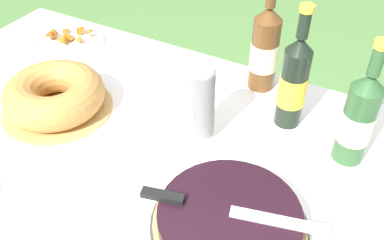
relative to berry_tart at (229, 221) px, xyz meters
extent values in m
cube|color=brown|center=(-0.26, 0.02, -0.05)|extent=(1.67, 1.15, 0.03)
cylinder|color=brown|center=(-1.03, 0.53, -0.39)|extent=(0.06, 0.06, 0.65)
cube|color=white|center=(-0.26, 0.02, -0.03)|extent=(1.68, 1.16, 0.00)
cube|color=white|center=(-0.26, 0.59, -0.08)|extent=(1.68, 0.00, 0.10)
cylinder|color=#38383D|center=(0.00, 0.00, -0.02)|extent=(0.32, 0.32, 0.02)
cylinder|color=tan|center=(0.00, 0.00, 0.00)|extent=(0.31, 0.31, 0.01)
cylinder|color=black|center=(0.00, 0.00, 0.02)|extent=(0.29, 0.29, 0.03)
cube|color=silver|center=(0.09, 0.02, 0.03)|extent=(0.19, 0.07, 0.00)
cube|color=black|center=(-0.14, -0.03, 0.04)|extent=(0.09, 0.04, 0.01)
cylinder|color=tan|center=(-0.59, 0.14, -0.02)|extent=(0.30, 0.30, 0.01)
torus|color=#BC7F3D|center=(-0.59, 0.14, 0.03)|extent=(0.27, 0.27, 0.09)
cylinder|color=white|center=(-0.19, 0.23, 0.02)|extent=(0.07, 0.07, 0.09)
cylinder|color=white|center=(-0.19, 0.23, 0.03)|extent=(0.07, 0.07, 0.09)
cylinder|color=white|center=(-0.19, 0.23, 0.05)|extent=(0.07, 0.07, 0.09)
cylinder|color=white|center=(-0.19, 0.23, 0.06)|extent=(0.07, 0.07, 0.09)
cylinder|color=white|center=(-0.19, 0.23, 0.07)|extent=(0.07, 0.07, 0.09)
cylinder|color=white|center=(-0.19, 0.23, 0.08)|extent=(0.07, 0.07, 0.09)
cylinder|color=white|center=(-0.19, 0.23, 0.10)|extent=(0.07, 0.07, 0.09)
cylinder|color=white|center=(-0.19, 0.23, 0.11)|extent=(0.07, 0.07, 0.09)
cylinder|color=white|center=(-0.19, 0.23, 0.12)|extent=(0.07, 0.07, 0.09)
cylinder|color=white|center=(-0.19, 0.23, 0.14)|extent=(0.07, 0.07, 0.09)
torus|color=white|center=(-0.19, 0.23, 0.18)|extent=(0.07, 0.07, 0.01)
cylinder|color=#2D562D|center=(0.16, 0.34, 0.07)|extent=(0.07, 0.07, 0.20)
cylinder|color=beige|center=(0.16, 0.34, 0.07)|extent=(0.08, 0.08, 0.08)
cone|color=#2D562D|center=(0.16, 0.34, 0.19)|extent=(0.07, 0.07, 0.04)
cylinder|color=#2D562D|center=(0.16, 0.34, 0.24)|extent=(0.03, 0.03, 0.06)
cylinder|color=gold|center=(0.16, 0.34, 0.28)|extent=(0.03, 0.03, 0.02)
cylinder|color=brown|center=(-0.13, 0.52, 0.08)|extent=(0.08, 0.08, 0.21)
cylinder|color=beige|center=(-0.13, 0.52, 0.08)|extent=(0.08, 0.08, 0.08)
cone|color=brown|center=(-0.13, 0.52, 0.21)|extent=(0.08, 0.08, 0.04)
cylinder|color=black|center=(-0.01, 0.39, 0.08)|extent=(0.07, 0.07, 0.22)
cylinder|color=yellow|center=(-0.01, 0.39, 0.08)|extent=(0.07, 0.07, 0.08)
cone|color=black|center=(-0.01, 0.39, 0.21)|extent=(0.07, 0.07, 0.04)
cylinder|color=black|center=(-0.01, 0.39, 0.26)|extent=(0.03, 0.03, 0.07)
cylinder|color=gold|center=(-0.01, 0.39, 0.30)|extent=(0.03, 0.03, 0.02)
cylinder|color=white|center=(-0.81, 0.44, -0.02)|extent=(0.24, 0.24, 0.01)
torus|color=white|center=(-0.81, 0.44, -0.01)|extent=(0.24, 0.24, 0.01)
cone|color=#A65115|center=(-0.76, 0.49, 0.01)|extent=(0.04, 0.03, 0.03)
cone|color=#B7561F|center=(-0.81, 0.44, 0.00)|extent=(0.05, 0.05, 0.03)
cone|color=#A85F18|center=(-0.80, 0.41, 0.01)|extent=(0.06, 0.06, 0.04)
cone|color=#C76111|center=(-0.81, 0.44, 0.00)|extent=(0.05, 0.05, 0.03)
cone|color=#A9571A|center=(-0.86, 0.43, 0.01)|extent=(0.05, 0.05, 0.03)
cone|color=#C26E1F|center=(-0.82, 0.43, 0.00)|extent=(0.04, 0.04, 0.04)
cone|color=#AD6310|center=(-0.76, 0.44, 0.00)|extent=(0.04, 0.04, 0.02)
cone|color=#BC4F0E|center=(-0.81, 0.49, 0.00)|extent=(0.06, 0.05, 0.05)
cone|color=#AA5117|center=(-0.86, 0.47, -0.01)|extent=(0.05, 0.05, 0.04)
cone|color=#B9530C|center=(-0.81, 0.43, 0.00)|extent=(0.04, 0.05, 0.03)
cone|color=#AB4E16|center=(-0.86, 0.41, 0.01)|extent=(0.04, 0.05, 0.04)
camera|label=1|loc=(0.19, -0.51, 0.71)|focal=40.00mm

